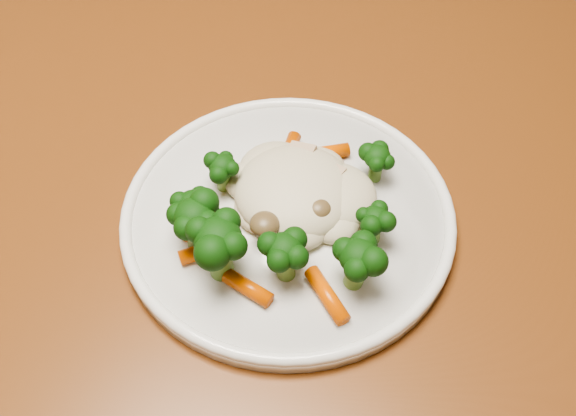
% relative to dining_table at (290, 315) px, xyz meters
% --- Properties ---
extents(dining_table, '(1.34, 0.99, 0.75)m').
position_rel_dining_table_xyz_m(dining_table, '(0.00, 0.00, 0.00)').
color(dining_table, brown).
rests_on(dining_table, ground).
extents(plate, '(0.27, 0.27, 0.01)m').
position_rel_dining_table_xyz_m(plate, '(-0.01, 0.03, 0.10)').
color(plate, white).
rests_on(plate, dining_table).
extents(meal, '(0.18, 0.19, 0.05)m').
position_rel_dining_table_xyz_m(meal, '(-0.02, 0.01, 0.13)').
color(meal, beige).
rests_on(meal, plate).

